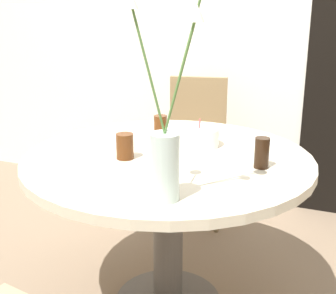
# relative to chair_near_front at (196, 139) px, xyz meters

# --- Properties ---
(wall_back) EXTENTS (8.00, 0.05, 2.60)m
(wall_back) POSITION_rel_chair_near_front_xyz_m (0.21, 0.40, 0.77)
(wall_back) COLOR silver
(wall_back) RESTS_ON ground_plane
(dining_table) EXTENTS (1.27, 1.27, 0.77)m
(dining_table) POSITION_rel_chair_near_front_xyz_m (0.21, -1.02, 0.09)
(dining_table) COLOR beige
(dining_table) RESTS_ON ground_plane
(chair_near_front) EXTENTS (0.47, 0.47, 0.94)m
(chair_near_front) POSITION_rel_chair_near_front_xyz_m (0.00, 0.00, 0.00)
(chair_near_front) COLOR #9E896B
(chair_near_front) RESTS_ON ground_plane
(birthday_cake) EXTENTS (0.18, 0.18, 0.13)m
(birthday_cake) POSITION_rel_chair_near_front_xyz_m (0.29, -0.83, 0.27)
(birthday_cake) COLOR white
(birthday_cake) RESTS_ON dining_table
(flower_vase) EXTENTS (0.28, 0.12, 0.77)m
(flower_vase) POSITION_rel_chair_near_front_xyz_m (0.38, -1.46, 0.44)
(flower_vase) COLOR #B2C6C1
(flower_vase) RESTS_ON dining_table
(side_plate) EXTENTS (0.18, 0.18, 0.01)m
(side_plate) POSITION_rel_chair_near_front_xyz_m (0.22, -1.32, 0.24)
(side_plate) COLOR white
(side_plate) RESTS_ON dining_table
(drink_glass_0) EXTENTS (0.07, 0.07, 0.11)m
(drink_glass_0) POSITION_rel_chair_near_front_xyz_m (0.06, -0.75, 0.29)
(drink_glass_0) COLOR #51280F
(drink_glass_0) RESTS_ON dining_table
(drink_glass_1) EXTENTS (0.08, 0.08, 0.11)m
(drink_glass_1) POSITION_rel_chair_near_front_xyz_m (0.05, -1.12, 0.29)
(drink_glass_1) COLOR #51280F
(drink_glass_1) RESTS_ON dining_table
(drink_glass_2) EXTENTS (0.06, 0.06, 0.13)m
(drink_glass_2) POSITION_rel_chair_near_front_xyz_m (0.62, -1.02, 0.30)
(drink_glass_2) COLOR black
(drink_glass_2) RESTS_ON dining_table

